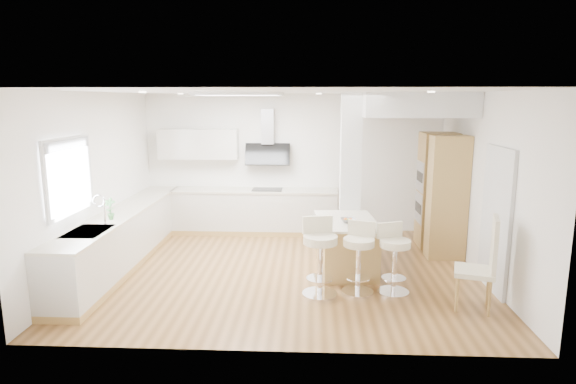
# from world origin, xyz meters

# --- Properties ---
(ground) EXTENTS (6.00, 6.00, 0.00)m
(ground) POSITION_xyz_m (0.00, 0.00, 0.00)
(ground) COLOR olive
(ground) RESTS_ON ground
(ceiling) EXTENTS (6.00, 5.00, 0.02)m
(ceiling) POSITION_xyz_m (0.00, 0.00, 0.00)
(ceiling) COLOR silver
(ceiling) RESTS_ON ground
(wall_back) EXTENTS (6.00, 0.04, 2.80)m
(wall_back) POSITION_xyz_m (0.00, 2.50, 1.40)
(wall_back) COLOR white
(wall_back) RESTS_ON ground
(wall_left) EXTENTS (0.04, 5.00, 2.80)m
(wall_left) POSITION_xyz_m (-3.00, 0.00, 1.40)
(wall_left) COLOR white
(wall_left) RESTS_ON ground
(wall_right) EXTENTS (0.04, 5.00, 2.80)m
(wall_right) POSITION_xyz_m (3.00, 0.00, 1.40)
(wall_right) COLOR white
(wall_right) RESTS_ON ground
(skylight) EXTENTS (4.10, 2.10, 0.06)m
(skylight) POSITION_xyz_m (-0.79, 0.60, 2.77)
(skylight) COLOR silver
(skylight) RESTS_ON ground
(window_left) EXTENTS (0.06, 1.28, 1.07)m
(window_left) POSITION_xyz_m (-2.96, -0.90, 1.69)
(window_left) COLOR white
(window_left) RESTS_ON ground
(doorway_right) EXTENTS (0.05, 1.00, 2.10)m
(doorway_right) POSITION_xyz_m (2.97, -0.60, 1.00)
(doorway_right) COLOR #3F3731
(doorway_right) RESTS_ON ground
(counter_left) EXTENTS (0.63, 4.50, 1.35)m
(counter_left) POSITION_xyz_m (-2.70, 0.23, 0.46)
(counter_left) COLOR tan
(counter_left) RESTS_ON ground
(counter_back) EXTENTS (3.62, 0.63, 2.50)m
(counter_back) POSITION_xyz_m (-0.91, 2.22, 0.70)
(counter_back) COLOR tan
(counter_back) RESTS_ON ground
(pillar) EXTENTS (0.35, 0.35, 2.80)m
(pillar) POSITION_xyz_m (1.05, 0.95, 1.40)
(pillar) COLOR silver
(pillar) RESTS_ON ground
(soffit) EXTENTS (1.78, 2.20, 0.40)m
(soffit) POSITION_xyz_m (2.10, 1.40, 2.60)
(soffit) COLOR silver
(soffit) RESTS_ON ground
(oven_column) EXTENTS (0.63, 1.21, 2.10)m
(oven_column) POSITION_xyz_m (2.68, 1.23, 1.05)
(oven_column) COLOR tan
(oven_column) RESTS_ON ground
(peninsula) EXTENTS (1.02, 1.43, 0.89)m
(peninsula) POSITION_xyz_m (0.94, 0.09, 0.42)
(peninsula) COLOR tan
(peninsula) RESTS_ON ground
(bar_stool_a) EXTENTS (0.59, 0.59, 1.09)m
(bar_stool_a) POSITION_xyz_m (0.50, -0.92, 0.61)
(bar_stool_a) COLOR white
(bar_stool_a) RESTS_ON ground
(bar_stool_b) EXTENTS (0.57, 0.57, 1.01)m
(bar_stool_b) POSITION_xyz_m (1.05, -0.82, 0.57)
(bar_stool_b) COLOR white
(bar_stool_b) RESTS_ON ground
(bar_stool_c) EXTENTS (0.57, 0.57, 0.99)m
(bar_stool_c) POSITION_xyz_m (1.54, -0.80, 0.56)
(bar_stool_c) COLOR white
(bar_stool_c) RESTS_ON ground
(dining_chair) EXTENTS (0.60, 0.60, 1.24)m
(dining_chair) POSITION_xyz_m (2.59, -1.31, 0.66)
(dining_chair) COLOR beige
(dining_chair) RESTS_ON ground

